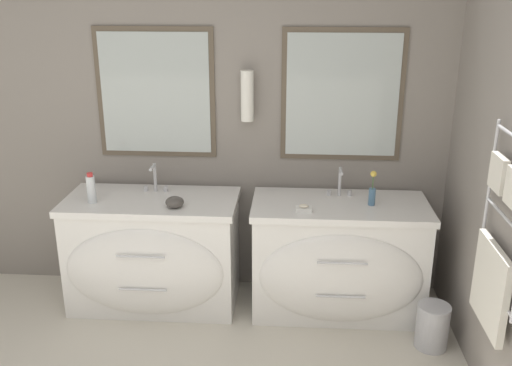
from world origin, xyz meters
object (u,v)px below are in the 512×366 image
flower_vase (372,192)px  waste_bin (432,325)px  vanity_right (338,259)px  amenity_bowl (175,202)px  vanity_left (153,253)px  toiletry_bottle (91,189)px

flower_vase → waste_bin: size_ratio=0.81×
vanity_right → amenity_bowl: amenity_bowl is taller
vanity_left → waste_bin: size_ratio=4.05×
amenity_bowl → waste_bin: size_ratio=0.42×
flower_vase → waste_bin: 0.91m
vanity_right → waste_bin: bearing=-34.3°
toiletry_bottle → flower_vase: 1.85m
flower_vase → waste_bin: (0.37, -0.41, -0.73)m
amenity_bowl → flower_vase: (1.28, 0.13, 0.06)m
waste_bin → vanity_left: bearing=168.1°
amenity_bowl → toiletry_bottle: bearing=174.9°
waste_bin → flower_vase: bearing=131.8°
vanity_right → toiletry_bottle: bearing=-178.0°
toiletry_bottle → waste_bin: bearing=-8.5°
vanity_right → waste_bin: size_ratio=4.05×
vanity_left → toiletry_bottle: (-0.37, -0.06, 0.48)m
flower_vase → toiletry_bottle: bearing=-177.5°
toiletry_bottle → flower_vase: size_ratio=0.88×
toiletry_bottle → amenity_bowl: (0.57, -0.05, -0.06)m
vanity_left → vanity_right: 1.28m
vanity_left → vanity_right: size_ratio=1.00×
amenity_bowl → flower_vase: flower_vase is taller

